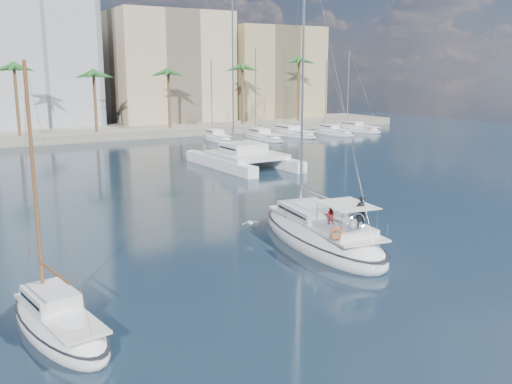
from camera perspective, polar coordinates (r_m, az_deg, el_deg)
ground at (r=33.32m, az=1.06°, el=-5.53°), size 160.00×160.00×0.00m
quay at (r=90.18m, az=-19.51°, el=5.38°), size 120.00×14.00×1.20m
building_beige at (r=104.49m, az=-8.70°, el=11.93°), size 20.00×14.00×20.00m
building_tan_right at (r=111.68m, az=1.49°, el=11.55°), size 18.00×12.00×18.00m
palm_centre at (r=85.75m, az=-19.45°, el=11.57°), size 3.60×3.60×12.30m
palm_right at (r=98.12m, az=0.86°, el=12.22°), size 3.60×3.60×12.30m
main_sloop at (r=34.04m, az=6.49°, el=-4.24°), size 5.67×13.13×18.86m
small_sloop at (r=24.07m, az=-19.13°, el=-12.33°), size 3.58×8.01×11.10m
catamaran at (r=60.79m, az=-1.22°, el=3.69°), size 7.19×13.93×19.88m
seagull at (r=35.44m, az=-0.60°, el=-3.09°), size 1.19×0.51×0.22m
moored_yacht_a at (r=83.24m, az=-3.91°, el=5.12°), size 3.37×9.52×11.90m
moored_yacht_b at (r=84.58m, az=0.66°, el=5.26°), size 3.32×10.83×13.72m
moored_yacht_c at (r=89.70m, az=3.59°, el=5.63°), size 3.98×12.33×15.54m
moored_yacht_d at (r=91.86m, az=7.68°, el=5.70°), size 3.52×9.55×11.90m
moored_yacht_e at (r=97.47m, az=10.00°, el=5.99°), size 4.61×11.11×13.72m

